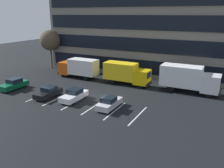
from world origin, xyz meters
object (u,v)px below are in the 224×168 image
at_px(box_truck_yellow_all, 126,73).
at_px(sedan_forest, 14,84).
at_px(sedan_white, 74,95).
at_px(bare_tree, 50,40).
at_px(box_truck_orange, 79,67).
at_px(sedan_black, 48,92).
at_px(box_truck_white, 189,78).
at_px(sedan_silver, 109,103).

distance_m(box_truck_yellow_all, sedan_forest, 16.66).
relative_size(box_truck_yellow_all, sedan_white, 1.75).
xyz_separation_m(sedan_white, bare_tree, (-15.09, 13.02, 4.83)).
bearing_deg(box_truck_orange, box_truck_yellow_all, 0.98).
height_order(sedan_black, bare_tree, bare_tree).
bearing_deg(sedan_black, sedan_forest, 177.26).
bearing_deg(sedan_white, box_truck_white, 39.00).
height_order(sedan_white, sedan_black, sedan_white).
xyz_separation_m(box_truck_orange, sedan_silver, (10.83, -9.36, -1.19)).
distance_m(sedan_silver, bare_tree, 24.65).
bearing_deg(sedan_black, sedan_white, 9.64).
xyz_separation_m(sedan_silver, bare_tree, (-20.23, 13.22, 4.86)).
xyz_separation_m(box_truck_yellow_all, sedan_silver, (2.16, -9.51, -1.22)).
xyz_separation_m(box_truck_yellow_all, bare_tree, (-18.07, 3.70, 3.64)).
distance_m(box_truck_orange, sedan_black, 10.07).
bearing_deg(box_truck_orange, sedan_silver, -40.84).
distance_m(sedan_white, sedan_black, 3.75).
bearing_deg(sedan_black, sedan_silver, 2.79).
bearing_deg(sedan_silver, sedan_white, 177.81).
bearing_deg(sedan_forest, sedan_white, 1.61).
bearing_deg(sedan_forest, box_truck_white, 24.05).
bearing_deg(box_truck_white, sedan_black, -146.55).
xyz_separation_m(box_truck_yellow_all, box_truck_orange, (-8.67, -0.15, -0.03)).
relative_size(box_truck_white, sedan_black, 2.02).
xyz_separation_m(box_truck_yellow_all, sedan_black, (-6.67, -9.94, -1.22)).
distance_m(sedan_silver, sedan_black, 8.85).
height_order(box_truck_yellow_all, box_truck_orange, box_truck_yellow_all).
bearing_deg(sedan_black, bare_tree, 129.87).
relative_size(sedan_silver, sedan_forest, 0.92).
distance_m(box_truck_orange, bare_tree, 10.80).
relative_size(box_truck_white, sedan_silver, 2.03).
distance_m(sedan_forest, bare_tree, 14.86).
distance_m(box_truck_yellow_all, sedan_white, 9.85).
height_order(box_truck_orange, box_truck_white, box_truck_white).
relative_size(box_truck_orange, sedan_white, 1.72).
distance_m(sedan_forest, sedan_black, 6.89).
height_order(sedan_silver, bare_tree, bare_tree).
xyz_separation_m(sedan_white, sedan_forest, (-10.58, -0.30, 0.02)).
bearing_deg(sedan_black, box_truck_orange, 101.54).
bearing_deg(sedan_silver, sedan_forest, -179.63).
height_order(box_truck_yellow_all, sedan_white, box_truck_yellow_all).
xyz_separation_m(box_truck_white, sedan_black, (-15.86, -10.48, -1.42)).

